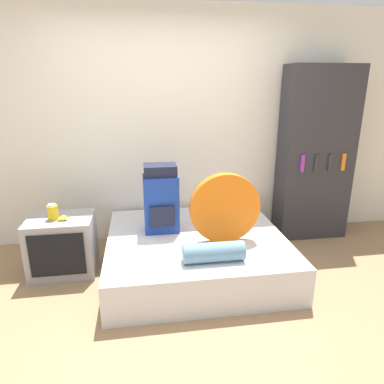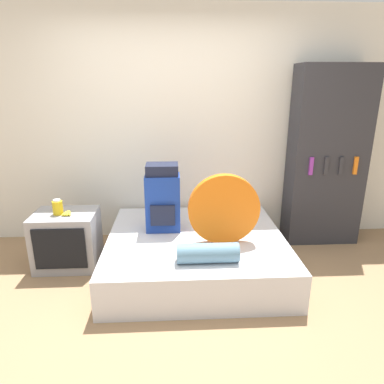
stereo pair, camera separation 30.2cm
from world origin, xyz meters
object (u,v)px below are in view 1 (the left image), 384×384
(canister, at_px, (53,212))
(sleeping_roll, at_px, (214,252))
(television, at_px, (63,245))
(tent_bag, at_px, (225,208))
(backpack, at_px, (161,199))
(bookshelf, at_px, (315,155))

(canister, bearing_deg, sleeping_roll, -24.64)
(sleeping_roll, height_order, canister, canister)
(sleeping_roll, bearing_deg, television, 154.08)
(tent_bag, relative_size, canister, 4.40)
(tent_bag, distance_m, sleeping_roll, 0.48)
(backpack, height_order, canister, backpack)
(backpack, relative_size, bookshelf, 0.34)
(tent_bag, height_order, television, tent_bag)
(television, height_order, bookshelf, bookshelf)
(television, height_order, canister, canister)
(backpack, distance_m, canister, 1.02)
(backpack, xyz_separation_m, tent_bag, (0.57, -0.34, 0.00))
(canister, xyz_separation_m, bookshelf, (2.85, 0.50, 0.35))
(sleeping_roll, xyz_separation_m, canister, (-1.40, 0.64, 0.20))
(tent_bag, distance_m, canister, 1.61)
(television, bearing_deg, tent_bag, -10.70)
(backpack, relative_size, sleeping_roll, 1.32)
(tent_bag, bearing_deg, television, 169.30)
(sleeping_roll, xyz_separation_m, bookshelf, (1.44, 1.14, 0.55))
(tent_bag, xyz_separation_m, bookshelf, (1.26, 0.77, 0.30))
(bookshelf, bearing_deg, canister, -170.13)
(television, distance_m, bookshelf, 2.93)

